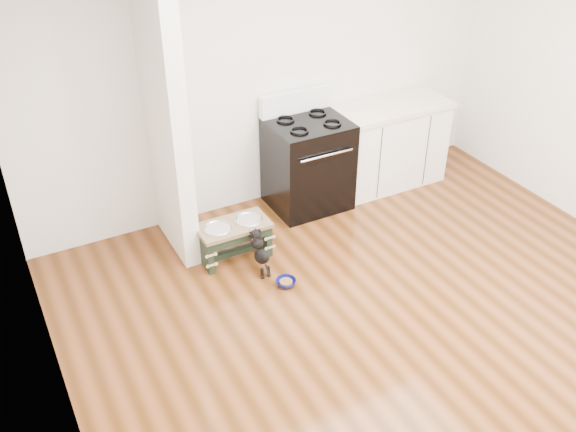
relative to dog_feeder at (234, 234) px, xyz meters
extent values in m
plane|color=#46250C|center=(0.80, -1.65, -0.25)|extent=(5.00, 5.00, 0.00)
plane|color=silver|center=(0.80, 0.85, 1.10)|extent=(5.00, 0.00, 5.00)
plane|color=silver|center=(-1.70, -1.65, 1.10)|extent=(0.00, 5.00, 5.00)
cube|color=silver|center=(-0.38, 0.45, 1.10)|extent=(0.15, 0.80, 2.70)
cube|color=black|center=(1.05, 0.50, 0.21)|extent=(0.76, 0.65, 0.92)
cube|color=black|center=(1.05, 0.19, 0.15)|extent=(0.58, 0.02, 0.50)
cylinder|color=silver|center=(1.05, 0.15, 0.47)|extent=(0.56, 0.02, 0.02)
cube|color=white|center=(1.05, 0.78, 0.78)|extent=(0.76, 0.08, 0.22)
torus|color=black|center=(0.87, 0.36, 0.68)|extent=(0.18, 0.18, 0.02)
torus|color=black|center=(1.23, 0.36, 0.68)|extent=(0.18, 0.18, 0.02)
torus|color=black|center=(0.87, 0.64, 0.68)|extent=(0.18, 0.18, 0.02)
torus|color=black|center=(1.23, 0.64, 0.68)|extent=(0.18, 0.18, 0.02)
cube|color=white|center=(2.03, 0.53, 0.18)|extent=(1.20, 0.60, 0.86)
cube|color=beige|center=(2.03, 0.53, 0.63)|extent=(1.24, 0.64, 0.05)
cube|color=black|center=(2.03, 0.27, -0.20)|extent=(1.20, 0.06, 0.10)
cube|color=black|center=(-0.28, 0.01, -0.09)|extent=(0.05, 0.31, 0.32)
cube|color=black|center=(0.28, 0.01, -0.09)|extent=(0.05, 0.31, 0.32)
cube|color=black|center=(0.00, -0.14, 0.03)|extent=(0.52, 0.03, 0.08)
cube|color=black|center=(0.00, 0.01, -0.20)|extent=(0.52, 0.05, 0.05)
cube|color=brown|center=(0.00, 0.01, 0.08)|extent=(0.65, 0.35, 0.04)
cylinder|color=silver|center=(-0.15, 0.01, 0.09)|extent=(0.22, 0.22, 0.04)
cylinder|color=silver|center=(0.15, 0.01, 0.09)|extent=(0.22, 0.22, 0.04)
torus|color=silver|center=(-0.15, 0.01, 0.11)|extent=(0.25, 0.25, 0.02)
torus|color=silver|center=(0.15, 0.01, 0.11)|extent=(0.25, 0.25, 0.02)
cylinder|color=black|center=(0.08, -0.39, -0.20)|extent=(0.03, 0.03, 0.10)
cylinder|color=black|center=(0.15, -0.39, -0.20)|extent=(0.03, 0.03, 0.10)
sphere|color=black|center=(0.08, -0.40, -0.24)|extent=(0.04, 0.04, 0.04)
sphere|color=black|center=(0.15, -0.40, -0.24)|extent=(0.04, 0.04, 0.04)
ellipsoid|color=black|center=(0.12, -0.33, -0.08)|extent=(0.11, 0.26, 0.23)
sphere|color=black|center=(0.12, -0.25, 0.02)|extent=(0.11, 0.11, 0.11)
sphere|color=black|center=(0.12, -0.22, 0.09)|extent=(0.09, 0.09, 0.09)
sphere|color=black|center=(0.09, -0.15, 0.09)|extent=(0.03, 0.03, 0.03)
sphere|color=black|center=(0.15, -0.15, 0.09)|extent=(0.03, 0.03, 0.03)
cylinder|color=black|center=(0.12, -0.43, -0.15)|extent=(0.02, 0.08, 0.09)
torus|color=#EC457D|center=(0.12, -0.23, 0.05)|extent=(0.09, 0.06, 0.08)
imported|color=#0C1054|center=(0.22, -0.58, -0.23)|extent=(0.22, 0.22, 0.06)
cylinder|color=brown|center=(0.22, -0.58, -0.22)|extent=(0.11, 0.11, 0.02)
camera|label=1|loc=(-1.80, -4.42, 3.25)|focal=40.00mm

